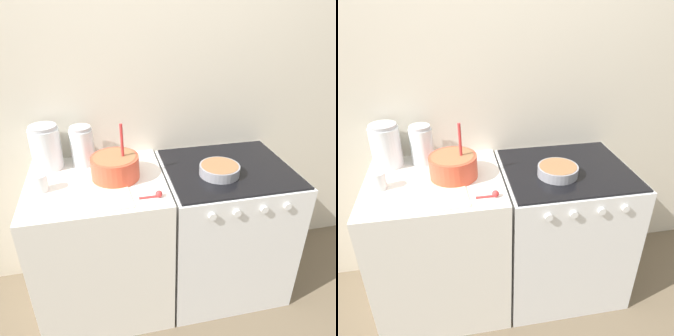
{
  "view_description": "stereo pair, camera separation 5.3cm",
  "coord_description": "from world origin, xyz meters",
  "views": [
    {
      "loc": [
        -0.32,
        -1.26,
        1.81
      ],
      "look_at": [
        0.02,
        0.31,
        0.95
      ],
      "focal_mm": 35.0,
      "sensor_mm": 36.0,
      "label": 1
    },
    {
      "loc": [
        -0.27,
        -1.27,
        1.81
      ],
      "look_at": [
        0.02,
        0.31,
        0.95
      ],
      "focal_mm": 35.0,
      "sensor_mm": 36.0,
      "label": 2
    }
  ],
  "objects": [
    {
      "name": "ground_plane",
      "position": [
        0.0,
        0.0,
        0.0
      ],
      "size": [
        12.0,
        12.0,
        0.0
      ],
      "primitive_type": "plane",
      "color": "brown"
    },
    {
      "name": "wall_back",
      "position": [
        0.0,
        0.69,
        1.2
      ],
      "size": [
        4.54,
        0.05,
        2.4
      ],
      "color": "beige",
      "rests_on": "ground_plane"
    },
    {
      "name": "countertop_cabinet",
      "position": [
        -0.38,
        0.33,
        0.45
      ],
      "size": [
        0.75,
        0.67,
        0.9
      ],
      "color": "silver",
      "rests_on": "ground_plane"
    },
    {
      "name": "stove",
      "position": [
        0.39,
        0.33,
        0.45
      ],
      "size": [
        0.75,
        0.68,
        0.9
      ],
      "color": "silver",
      "rests_on": "ground_plane"
    },
    {
      "name": "mixing_bowl",
      "position": [
        -0.26,
        0.35,
        0.97
      ],
      "size": [
        0.26,
        0.26,
        0.31
      ],
      "color": "#D84C33",
      "rests_on": "countertop_cabinet"
    },
    {
      "name": "baking_pan",
      "position": [
        0.31,
        0.26,
        0.93
      ],
      "size": [
        0.23,
        0.23,
        0.06
      ],
      "color": "gray",
      "rests_on": "stove"
    },
    {
      "name": "storage_jar_left",
      "position": [
        -0.64,
        0.56,
        1.01
      ],
      "size": [
        0.17,
        0.17,
        0.26
      ],
      "color": "silver",
      "rests_on": "countertop_cabinet"
    },
    {
      "name": "storage_jar_middle",
      "position": [
        -0.43,
        0.56,
        1.0
      ],
      "size": [
        0.13,
        0.13,
        0.24
      ],
      "color": "silver",
      "rests_on": "countertop_cabinet"
    },
    {
      "name": "tin_can",
      "position": [
        -0.65,
        0.29,
        0.94
      ],
      "size": [
        0.07,
        0.07,
        0.09
      ],
      "color": "silver",
      "rests_on": "countertop_cabinet"
    },
    {
      "name": "recipe_page",
      "position": [
        -0.3,
        0.18,
        0.9
      ],
      "size": [
        0.21,
        0.31,
        0.01
      ],
      "color": "beige",
      "rests_on": "countertop_cabinet"
    },
    {
      "name": "measuring_spoon",
      "position": [
        -0.08,
        0.11,
        0.91
      ],
      "size": [
        0.12,
        0.04,
        0.04
      ],
      "color": "red",
      "rests_on": "countertop_cabinet"
    }
  ]
}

